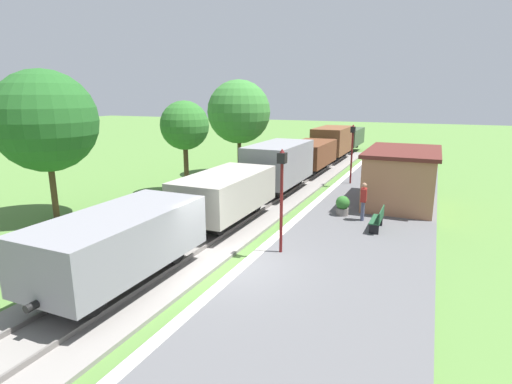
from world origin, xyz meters
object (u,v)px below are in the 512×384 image
potted_planter (343,205)px  bench_near_hut (378,219)px  freight_train (298,160)px  tree_trackside_mid (45,121)px  station_hut (402,176)px  tree_trackside_far (185,126)px  tree_field_left (239,112)px  lamp_post_near (282,182)px  lamp_post_far (352,143)px  person_waiting (363,200)px

potted_planter → bench_near_hut: bearing=-40.3°
freight_train → tree_trackside_mid: tree_trackside_mid is taller
station_hut → tree_trackside_far: bearing=-171.6°
tree_field_left → tree_trackside_far: bearing=-93.0°
bench_near_hut → lamp_post_near: (-2.83, -3.91, 2.08)m
bench_near_hut → tree_trackside_far: size_ratio=0.28×
station_hut → bench_near_hut: size_ratio=3.87×
station_hut → tree_trackside_far: tree_trackside_far is taller
lamp_post_near → tree_field_left: 15.89m
freight_train → lamp_post_far: bearing=-0.7°
person_waiting → station_hut: bearing=-112.2°
bench_near_hut → tree_trackside_mid: (-14.26, -3.65, 3.83)m
station_hut → tree_field_left: size_ratio=0.86×
freight_train → bench_near_hut: bearing=-54.0°
potted_planter → tree_trackside_mid: size_ratio=0.13×
tree_trackside_mid → freight_train: bearing=57.4°
lamp_post_near → tree_trackside_far: tree_trackside_far is taller
person_waiting → tree_field_left: tree_field_left is taller
lamp_post_near → tree_trackside_far: 11.18m
person_waiting → lamp_post_far: (-2.02, 7.62, 1.62)m
lamp_post_far → tree_trackside_mid: tree_trackside_mid is taller
station_hut → potted_planter: 4.17m
tree_trackside_far → freight_train: bearing=47.9°
bench_near_hut → lamp_post_near: size_ratio=0.41×
freight_train → potted_planter: 8.58m
lamp_post_near → tree_trackside_mid: size_ratio=0.54×
tree_trackside_mid → tree_field_left: (3.19, 13.21, -0.02)m
lamp_post_near → person_waiting: bearing=68.0°
person_waiting → tree_trackside_mid: 14.66m
potted_planter → lamp_post_near: (-1.03, -5.43, 2.08)m
lamp_post_far → lamp_post_near: bearing=-90.0°
station_hut → bench_near_hut: bearing=-95.2°
lamp_post_far → tree_field_left: 8.47m
person_waiting → tree_trackside_mid: size_ratio=0.25×
potted_planter → lamp_post_far: bearing=98.2°
bench_near_hut → tree_trackside_mid: 15.21m
lamp_post_far → tree_trackside_mid: bearing=-132.8°
potted_planter → lamp_post_near: size_ratio=0.25×
bench_near_hut → lamp_post_near: bearing=-125.9°
station_hut → tree_field_left: (-11.53, 4.65, 2.88)m
person_waiting → tree_trackside_mid: bearing=15.4°
station_hut → potted_planter: size_ratio=6.33×
lamp_post_far → tree_trackside_mid: (-11.44, -12.36, 1.75)m
freight_train → station_hut: bearing=-29.5°
potted_planter → tree_trackside_far: bearing=170.4°
bench_near_hut → tree_field_left: bearing=139.2°
lamp_post_near → tree_trackside_mid: bearing=178.7°
bench_near_hut → person_waiting: size_ratio=0.88×
lamp_post_near → lamp_post_far: bearing=90.0°
freight_train → tree_trackside_mid: size_ratio=5.72×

